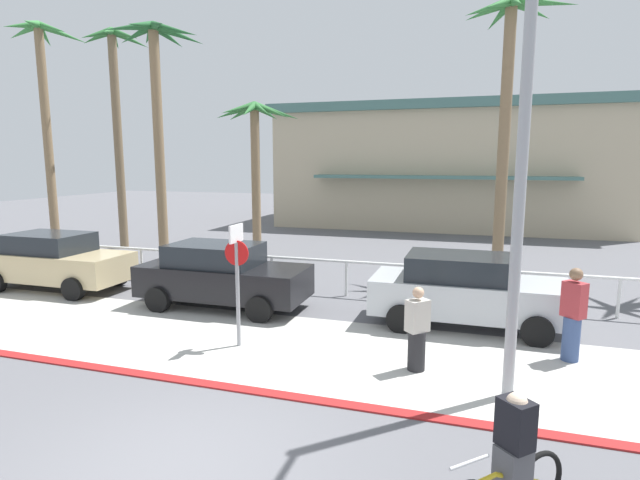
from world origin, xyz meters
TOP-DOWN VIEW (x-y plane):
  - ground_plane at (0.00, 10.00)m, footprint 80.00×80.00m
  - sidewalk_strip at (0.00, 4.20)m, footprint 44.00×4.00m
  - curb_paint at (0.00, 2.20)m, footprint 44.00×0.24m
  - building_backdrop at (1.56, 26.21)m, footprint 19.45×9.85m
  - rail_fence at (-0.00, 8.50)m, footprint 18.41×0.08m
  - stop_sign_bike_lane at (-1.14, 4.01)m, footprint 0.52×0.56m
  - streetlight_curb at (4.07, 3.04)m, footprint 0.24×2.54m
  - palm_tree_0 at (-14.02, 12.17)m, footprint 2.98×3.32m
  - palm_tree_1 at (-11.38, 13.29)m, footprint 2.81×3.04m
  - palm_tree_2 at (-7.72, 11.04)m, footprint 3.22×3.28m
  - palm_tree_3 at (-5.23, 13.93)m, footprint 3.12×3.40m
  - palm_tree_4 at (4.22, 12.26)m, footprint 3.36×2.72m
  - car_tan_0 at (-8.52, 6.65)m, footprint 4.40×2.02m
  - car_black_1 at (-2.83, 6.45)m, footprint 4.40×2.02m
  - car_silver_2 at (3.31, 6.74)m, footprint 4.40×2.02m
  - cyclist_yellow_0 at (3.91, 0.20)m, footprint 1.33×1.32m
  - pedestrian_0 at (2.52, 3.88)m, footprint 0.46×0.47m
  - pedestrian_1 at (5.30, 5.21)m, footprint 0.47×0.46m

SIDE VIEW (x-z plane):
  - ground_plane at x=0.00m, z-range 0.00..0.00m
  - sidewalk_strip at x=0.00m, z-range 0.00..0.02m
  - curb_paint at x=0.00m, z-range 0.00..0.03m
  - cyclist_yellow_0 at x=3.91m, z-range -0.06..1.44m
  - pedestrian_0 at x=2.52m, z-range -0.07..1.52m
  - rail_fence at x=0.00m, z-range 0.32..1.36m
  - pedestrian_1 at x=5.30m, z-range -0.06..1.78m
  - car_tan_0 at x=-8.52m, z-range 0.03..1.72m
  - car_black_1 at x=-2.83m, z-range 0.03..1.72m
  - car_silver_2 at x=3.31m, z-range 0.03..1.72m
  - stop_sign_bike_lane at x=-1.14m, z-range 0.40..2.96m
  - building_backdrop at x=1.56m, z-range 0.02..7.02m
  - streetlight_curb at x=4.07m, z-range 0.53..8.03m
  - palm_tree_3 at x=-5.23m, z-range 1.76..7.95m
  - palm_tree_1 at x=-11.38m, z-range 1.85..11.17m
  - palm_tree_2 at x=-7.72m, z-range 2.19..10.90m
  - palm_tree_4 at x=4.22m, z-range 2.21..11.02m
  - palm_tree_0 at x=-14.02m, z-range 1.93..11.43m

